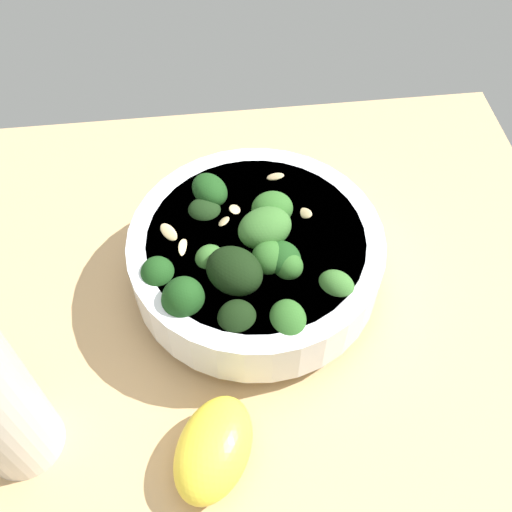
% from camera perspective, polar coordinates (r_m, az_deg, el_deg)
% --- Properties ---
extents(ground_plane, '(0.59, 0.59, 0.04)m').
position_cam_1_polar(ground_plane, '(0.54, 1.42, -8.19)').
color(ground_plane, tan).
extents(bowl_of_broccoli, '(0.22, 0.22, 0.10)m').
position_cam_1_polar(bowl_of_broccoli, '(0.52, -0.16, -0.04)').
color(bowl_of_broccoli, white).
rests_on(bowl_of_broccoli, ground_plane).
extents(lemon_wedge, '(0.10, 0.08, 0.04)m').
position_cam_1_polar(lemon_wedge, '(0.46, -4.07, -17.91)').
color(lemon_wedge, yellow).
rests_on(lemon_wedge, ground_plane).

